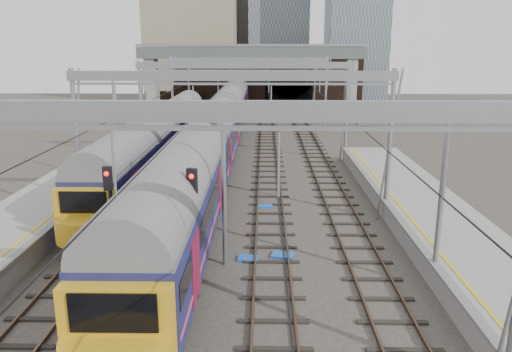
{
  "coord_description": "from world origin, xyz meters",
  "views": [
    {
      "loc": [
        1.64,
        -17.69,
        9.1
      ],
      "look_at": [
        1.22,
        7.82,
        2.4
      ],
      "focal_mm": 35.0,
      "sensor_mm": 36.0,
      "label": 1
    }
  ],
  "objects_px": {
    "train_main": "(224,120)",
    "signal_near_centre": "(194,219)",
    "signal_near_left": "(111,213)",
    "train_second": "(159,140)"
  },
  "relations": [
    {
      "from": "train_main",
      "to": "signal_near_centre",
      "type": "distance_m",
      "value": 28.26
    },
    {
      "from": "signal_near_left",
      "to": "train_second",
      "type": "bearing_deg",
      "value": 81.38
    },
    {
      "from": "train_main",
      "to": "signal_near_centre",
      "type": "height_order",
      "value": "train_main"
    },
    {
      "from": "train_main",
      "to": "signal_near_left",
      "type": "distance_m",
      "value": 27.55
    },
    {
      "from": "train_second",
      "to": "signal_near_left",
      "type": "relative_size",
      "value": 6.44
    },
    {
      "from": "signal_near_left",
      "to": "signal_near_centre",
      "type": "xyz_separation_m",
      "value": [
        3.17,
        -0.76,
        0.07
      ]
    },
    {
      "from": "train_second",
      "to": "train_main",
      "type": "bearing_deg",
      "value": 66.51
    },
    {
      "from": "train_main",
      "to": "signal_near_left",
      "type": "relative_size",
      "value": 13.97
    },
    {
      "from": "train_main",
      "to": "signal_near_left",
      "type": "xyz_separation_m",
      "value": [
        -2.01,
        -27.47,
        0.5
      ]
    },
    {
      "from": "signal_near_centre",
      "to": "signal_near_left",
      "type": "bearing_deg",
      "value": -171.35
    }
  ]
}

